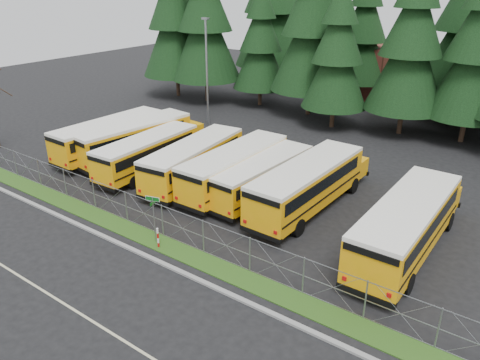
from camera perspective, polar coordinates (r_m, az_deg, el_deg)
name	(u,v)px	position (r m, az deg, el deg)	size (l,w,h in m)	color
ground	(188,234)	(27.30, -6.31, -6.56)	(120.00, 120.00, 0.00)	black
curb	(149,257)	(25.42, -11.02, -9.23)	(50.00, 0.25, 0.12)	gray
grass_verge	(168,246)	(26.24, -8.80, -7.99)	(50.00, 1.40, 0.06)	#274F16
road_lane_line	(70,307)	(23.09, -20.03, -14.37)	(50.00, 0.12, 0.01)	beige
chainlink_fence	(175,226)	(26.17, -7.87, -5.55)	(44.00, 0.10, 2.00)	gray
brick_building	(466,79)	(59.11, 25.84, 11.01)	(22.00, 10.00, 6.00)	brown
bus_0	(115,138)	(39.68, -15.03, 5.03)	(2.72, 11.51, 3.02)	#EAA007
bus_1	(138,140)	(38.62, -12.33, 4.80)	(2.73, 11.58, 3.04)	#EAA007
bus_2	(151,154)	(35.74, -10.78, 3.16)	(2.51, 10.61, 2.78)	#EAA007
bus_3	(197,161)	(33.62, -5.25, 2.29)	(2.63, 11.15, 2.92)	#EAA007
bus_4	(238,169)	(32.15, -0.27, 1.38)	(2.65, 11.22, 2.94)	#EAA007
bus_5	(265,177)	(31.08, 3.11, 0.31)	(2.45, 10.37, 2.72)	#EAA007
bus_6	(310,186)	(29.67, 8.54, -0.70)	(2.80, 11.87, 3.11)	#EAA007
bus_east	(408,226)	(26.22, 19.81, -5.34)	(2.85, 12.09, 3.17)	#EAA007
street_sign	(153,210)	(25.82, -10.52, -3.57)	(0.81, 0.53, 2.81)	gray
striped_bollard	(158,238)	(25.97, -9.96, -6.97)	(0.11, 0.11, 1.20)	#B20C0C
light_standard	(207,69)	(45.61, -4.06, 13.34)	(0.70, 0.35, 10.14)	gray
conifer_0	(175,21)	(57.83, -7.99, 18.66)	(7.93, 7.93, 17.55)	black
conifer_1	(205,23)	(54.93, -4.28, 18.58)	(7.96, 7.96, 17.60)	black
conifer_2	(261,45)	(53.16, 2.54, 16.16)	(6.06, 6.06, 13.40)	black
conifer_3	(313,26)	(49.45, 8.87, 18.08)	(8.17, 8.17, 18.07)	black
conifer_4	(337,55)	(45.60, 11.77, 14.66)	(6.22, 6.22, 13.75)	black
conifer_5	(411,47)	(45.05, 20.12, 15.00)	(7.16, 7.16, 15.83)	black
conifer_6	(479,51)	(44.75, 27.08, 13.84)	(7.16, 7.16, 15.84)	black
conifer_10	(273,4)	(61.62, 4.09, 20.63)	(9.40, 9.40, 20.80)	black
conifer_11	(364,35)	(57.23, 14.85, 16.75)	(6.74, 6.74, 14.91)	black
conifer_12	(472,20)	(51.80, 26.46, 17.05)	(8.81, 8.81, 19.48)	black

